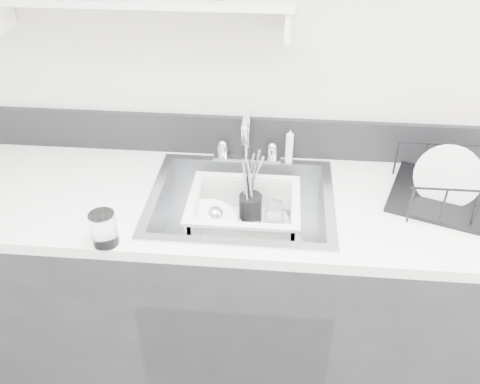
# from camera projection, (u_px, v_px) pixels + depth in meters

# --- Properties ---
(room_shell) EXTENTS (3.50, 3.00, 2.60)m
(room_shell) POSITION_uv_depth(u_px,v_px,m) (188.00, 82.00, 0.67)
(room_shell) COLOR silver
(room_shell) RESTS_ON ground
(counter_run) EXTENTS (3.20, 0.62, 0.92)m
(counter_run) POSITION_uv_depth(u_px,v_px,m) (241.00, 291.00, 2.03)
(counter_run) COLOR black
(counter_run) RESTS_ON ground
(backsplash) EXTENTS (3.20, 0.02, 0.16)m
(backsplash) POSITION_uv_depth(u_px,v_px,m) (248.00, 136.00, 1.96)
(backsplash) COLOR black
(backsplash) RESTS_ON counter_run
(sink) EXTENTS (0.64, 0.52, 0.20)m
(sink) POSITION_uv_depth(u_px,v_px,m) (241.00, 218.00, 1.82)
(sink) COLOR silver
(sink) RESTS_ON counter_run
(faucet) EXTENTS (0.26, 0.18, 0.23)m
(faucet) POSITION_uv_depth(u_px,v_px,m) (247.00, 148.00, 1.93)
(faucet) COLOR silver
(faucet) RESTS_ON counter_run
(side_sprayer) EXTENTS (0.03, 0.03, 0.14)m
(side_sprayer) POSITION_uv_depth(u_px,v_px,m) (289.00, 146.00, 1.92)
(side_sprayer) COLOR white
(side_sprayer) RESTS_ON counter_run
(wall_shelf) EXTENTS (1.00, 0.16, 0.12)m
(wall_shelf) POSITION_uv_depth(u_px,v_px,m) (140.00, 2.00, 1.64)
(wall_shelf) COLOR silver
(wall_shelf) RESTS_ON room_shell
(wash_tub) EXTENTS (0.48, 0.44, 0.15)m
(wash_tub) POSITION_uv_depth(u_px,v_px,m) (244.00, 216.00, 1.83)
(wash_tub) COLOR white
(wash_tub) RESTS_ON sink
(plate_stack) EXTENTS (0.24, 0.23, 0.09)m
(plate_stack) POSITION_uv_depth(u_px,v_px,m) (213.00, 228.00, 1.83)
(plate_stack) COLOR white
(plate_stack) RESTS_ON wash_tub
(utensil_cup) EXTENTS (0.09, 0.09, 0.29)m
(utensil_cup) POSITION_uv_depth(u_px,v_px,m) (250.00, 206.00, 1.88)
(utensil_cup) COLOR black
(utensil_cup) RESTS_ON wash_tub
(ladle) EXTENTS (0.23, 0.26, 0.07)m
(ladle) POSITION_uv_depth(u_px,v_px,m) (224.00, 228.00, 1.81)
(ladle) COLOR silver
(ladle) RESTS_ON wash_tub
(tumbler_in_tub) EXTENTS (0.09, 0.09, 0.10)m
(tumbler_in_tub) POSITION_uv_depth(u_px,v_px,m) (274.00, 216.00, 1.85)
(tumbler_in_tub) COLOR white
(tumbler_in_tub) RESTS_ON wash_tub
(tumbler_counter) EXTENTS (0.10, 0.10, 0.11)m
(tumbler_counter) POSITION_uv_depth(u_px,v_px,m) (104.00, 229.00, 1.54)
(tumbler_counter) COLOR white
(tumbler_counter) RESTS_ON counter_run
(dish_rack) EXTENTS (0.53, 0.46, 0.15)m
(dish_rack) POSITION_uv_depth(u_px,v_px,m) (463.00, 183.00, 1.70)
(dish_rack) COLOR black
(dish_rack) RESTS_ON counter_run
(bowl_small) EXTENTS (0.15, 0.15, 0.04)m
(bowl_small) POSITION_uv_depth(u_px,v_px,m) (256.00, 243.00, 1.77)
(bowl_small) COLOR white
(bowl_small) RESTS_ON wash_tub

